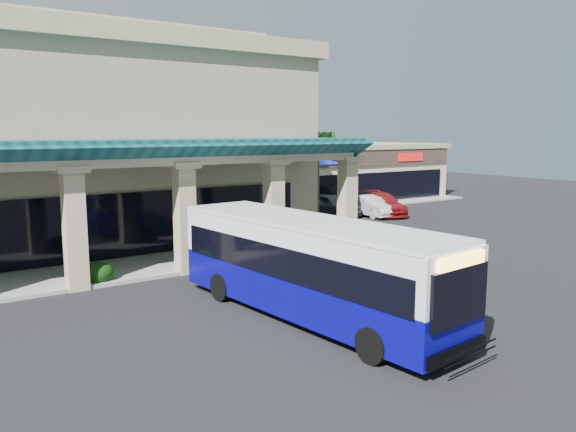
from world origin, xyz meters
TOP-DOWN VIEW (x-y plane):
  - ground at (0.00, 0.00)m, footprint 110.00×110.00m
  - main_building at (-8.00, 16.00)m, footprint 30.80×14.80m
  - arcade at (-8.00, 6.80)m, footprint 30.00×6.20m
  - strip_mall at (18.00, 24.00)m, footprint 22.50×12.50m
  - palm_0 at (8.50, 11.00)m, footprint 2.40×2.40m
  - palm_1 at (9.50, 14.00)m, footprint 2.40×2.40m
  - broadleaf_tree at (7.50, 19.00)m, footprint 2.60×2.60m
  - transit_bus at (-2.13, -2.47)m, footprint 3.74×11.75m
  - pedestrian at (4.75, -3.11)m, footprint 0.40×0.61m
  - car_silver at (12.13, 14.40)m, footprint 3.30×5.30m
  - car_white at (14.60, 12.86)m, footprint 1.74×4.60m
  - car_red at (15.84, 12.91)m, footprint 3.99×5.93m

SIDE VIEW (x-z plane):
  - ground at x=0.00m, z-range 0.00..0.00m
  - car_white at x=14.60m, z-range 0.00..1.50m
  - car_red at x=15.84m, z-range 0.00..1.59m
  - pedestrian at x=4.75m, z-range 0.00..1.66m
  - car_silver at x=12.13m, z-range 0.00..1.68m
  - transit_bus at x=-2.13m, z-range 0.00..3.23m
  - broadleaf_tree at x=7.50m, z-range 0.00..4.81m
  - strip_mall at x=18.00m, z-range 0.00..4.90m
  - arcade at x=-8.00m, z-range 0.00..5.70m
  - palm_1 at x=9.50m, z-range 0.00..5.80m
  - palm_0 at x=8.50m, z-range 0.00..6.60m
  - main_building at x=-8.00m, z-range 0.00..11.35m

